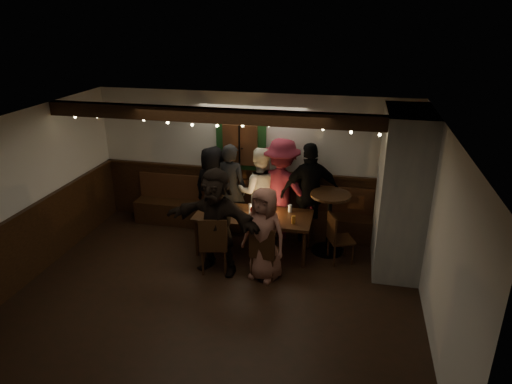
% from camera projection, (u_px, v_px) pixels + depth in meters
% --- Properties ---
extents(room, '(6.02, 5.01, 2.62)m').
position_uv_depth(room, '(301.00, 198.00, 7.54)').
color(room, black).
rests_on(room, ground).
extents(dining_table, '(1.99, 0.85, 0.86)m').
position_uv_depth(dining_table, '(253.00, 218.00, 7.83)').
color(dining_table, black).
rests_on(dining_table, ground).
extents(chair_near_left, '(0.53, 0.53, 0.98)m').
position_uv_depth(chair_near_left, '(214.00, 242.00, 7.23)').
color(chair_near_left, black).
rests_on(chair_near_left, ground).
extents(chair_near_right, '(0.45, 0.45, 0.91)m').
position_uv_depth(chair_near_right, '(264.00, 250.00, 7.08)').
color(chair_near_right, black).
rests_on(chair_near_right, ground).
extents(chair_end, '(0.51, 0.51, 0.87)m').
position_uv_depth(chair_end, '(337.00, 236.00, 7.57)').
color(chair_end, black).
rests_on(chair_end, ground).
extents(high_top, '(0.69, 0.69, 1.09)m').
position_uv_depth(high_top, '(329.00, 215.00, 7.82)').
color(high_top, black).
rests_on(high_top, ground).
extents(person_a, '(0.91, 0.70, 1.65)m').
position_uv_depth(person_a, '(213.00, 189.00, 8.62)').
color(person_a, black).
rests_on(person_a, ground).
extents(person_b, '(0.68, 0.50, 1.73)m').
position_uv_depth(person_b, '(231.00, 189.00, 8.53)').
color(person_b, black).
rests_on(person_b, ground).
extents(person_c, '(0.93, 0.78, 1.70)m').
position_uv_depth(person_c, '(260.00, 192.00, 8.42)').
color(person_c, silver).
rests_on(person_c, ground).
extents(person_d, '(1.35, 0.98, 1.88)m').
position_uv_depth(person_d, '(282.00, 189.00, 8.31)').
color(person_d, maroon).
rests_on(person_d, ground).
extents(person_e, '(1.17, 0.81, 1.84)m').
position_uv_depth(person_e, '(310.00, 193.00, 8.18)').
color(person_e, black).
rests_on(person_e, ground).
extents(person_f, '(1.70, 0.87, 1.75)m').
position_uv_depth(person_f, '(216.00, 221.00, 7.18)').
color(person_f, black).
rests_on(person_f, ground).
extents(person_g, '(0.86, 0.71, 1.52)m').
position_uv_depth(person_g, '(264.00, 234.00, 7.03)').
color(person_g, '#8B5648').
rests_on(person_g, ground).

